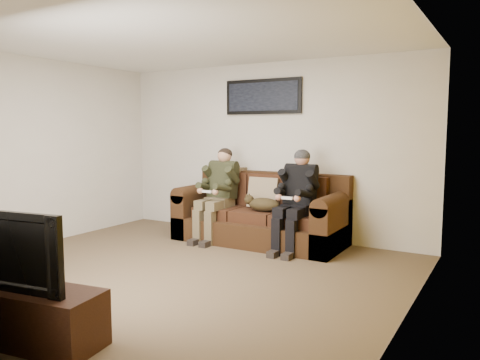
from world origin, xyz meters
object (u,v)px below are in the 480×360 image
Objects in this scene: person_right at (297,193)px; framed_poster at (263,97)px; cat at (263,204)px; person_left at (218,188)px; television at (17,248)px; sofa at (262,216)px; tv_stand at (20,314)px.

framed_poster reaches higher than person_right.
framed_poster is (-0.32, 0.60, 1.52)m from cat.
person_left is 2.03× the size of cat.
person_left is at bearing -125.85° from framed_poster.
person_right is at bearing 0.02° from person_left.
television is (-0.22, -3.57, 0.14)m from cat.
sofa is 0.76m from person_left.
framed_poster is 0.92× the size of tv_stand.
tv_stand is at bearing -81.66° from person_left.
tv_stand is at bearing -101.30° from person_right.
person_left is 3.66m from tv_stand.
framed_poster is (-0.82, 0.58, 1.34)m from person_right.
framed_poster is at bearing 144.66° from person_right.
person_left is 0.76m from cat.
sofa is 1.79× the size of person_right.
television is (0.53, -3.58, -0.04)m from person_left.
sofa is 1.78× the size of tv_stand.
framed_poster is at bearing 117.75° from sofa.
person_right is 1.08× the size of framed_poster.
framed_poster reaches higher than cat.
television is (-0.72, -3.58, -0.04)m from person_right.
tv_stand is (0.53, -3.58, -0.55)m from person_left.
person_right is (1.24, 0.00, 0.00)m from person_left.
person_left is 0.99× the size of person_right.
framed_poster reaches higher than tv_stand.
person_right reaches higher than cat.
framed_poster is at bearing 82.61° from television.
framed_poster is (0.42, 0.58, 1.34)m from person_left.
person_left reaches higher than tv_stand.
tv_stand is at bearing 0.00° from television.
sofa is 3.80m from television.
cat is 1.66m from framed_poster.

